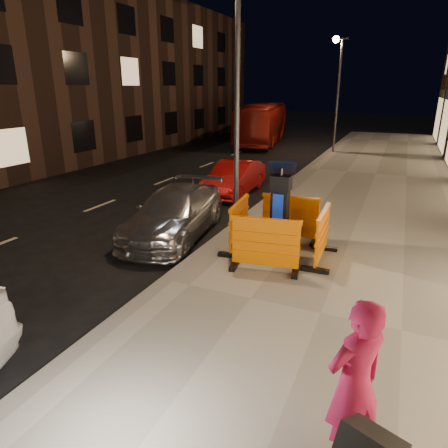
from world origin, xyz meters
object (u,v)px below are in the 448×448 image
at_px(barrier_back, 290,218).
at_px(car_red, 234,194).
at_px(car_silver, 176,235).
at_px(man, 354,384).
at_px(barrier_front, 265,245).
at_px(parking_kiosk, 280,211).
at_px(bus_doubledecker, 262,143).
at_px(barrier_kerbside, 239,224).
at_px(barrier_bldgside, 322,236).

height_order(barrier_back, car_red, barrier_back).
height_order(barrier_back, car_silver, barrier_back).
bearing_deg(man, car_red, -109.44).
bearing_deg(barrier_front, parking_kiosk, 81.47).
bearing_deg(bus_doubledecker, parking_kiosk, -79.74).
height_order(barrier_kerbside, car_red, barrier_kerbside).
relative_size(parking_kiosk, barrier_bldgside, 1.40).
bearing_deg(barrier_front, bus_doubledecker, 100.24).
relative_size(barrier_kerbside, bus_doubledecker, 0.15).
bearing_deg(parking_kiosk, car_silver, 168.36).
relative_size(car_silver, man, 2.36).
relative_size(barrier_bldgside, car_red, 0.40).
bearing_deg(barrier_kerbside, man, -152.85).
bearing_deg(barrier_bldgside, barrier_front, 133.47).
distance_m(parking_kiosk, barrier_front, 1.05).
xyz_separation_m(parking_kiosk, barrier_front, (0.00, -0.95, -0.44)).
bearing_deg(barrier_front, car_silver, 146.34).
bearing_deg(car_silver, man, -53.81).
relative_size(car_red, man, 2.01).
distance_m(barrier_front, car_red, 6.84).
bearing_deg(barrier_kerbside, barrier_back, -50.53).
height_order(parking_kiosk, man, parking_kiosk).
bearing_deg(barrier_bldgside, car_red, 37.38).
height_order(barrier_front, man, man).
distance_m(barrier_bldgside, man, 4.96).
height_order(barrier_back, barrier_bldgside, same).
xyz_separation_m(barrier_front, barrier_back, (0.00, 1.90, 0.00)).
bearing_deg(barrier_back, parking_kiosk, -90.53).
distance_m(barrier_front, barrier_back, 1.90).
height_order(barrier_front, car_silver, barrier_front).
bearing_deg(barrier_kerbside, parking_kiosk, -95.53).
distance_m(parking_kiosk, barrier_kerbside, 1.05).
bearing_deg(man, barrier_back, -117.23).
xyz_separation_m(barrier_front, car_red, (-3.15, 6.03, -0.71)).
bearing_deg(man, bus_doubledecker, -117.02).
distance_m(barrier_back, car_red, 5.24).
height_order(parking_kiosk, barrier_front, parking_kiosk).
xyz_separation_m(barrier_front, car_silver, (-2.91, 1.36, -0.71)).
bearing_deg(car_silver, bus_doubledecker, 93.87).
xyz_separation_m(barrier_front, man, (2.13, -3.85, 0.34)).
bearing_deg(barrier_front, car_red, 109.05).
height_order(barrier_back, barrier_kerbside, same).
xyz_separation_m(barrier_back, man, (2.13, -5.75, 0.34)).
relative_size(barrier_front, barrier_bldgside, 1.00).
bearing_deg(barrier_back, car_silver, -170.09).
xyz_separation_m(barrier_kerbside, car_red, (-2.20, 5.08, -0.71)).
bearing_deg(barrier_bldgside, barrier_kerbside, 88.47).
relative_size(car_silver, bus_doubledecker, 0.44).
relative_size(parking_kiosk, bus_doubledecker, 0.21).
height_order(car_silver, bus_doubledecker, bus_doubledecker).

